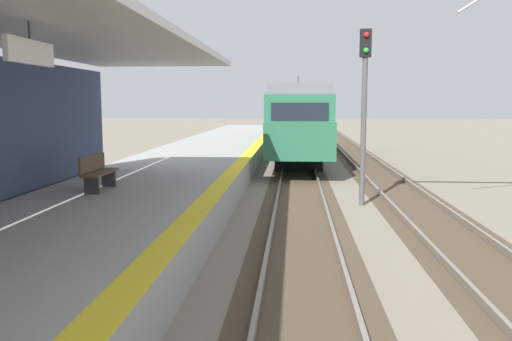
{
  "coord_description": "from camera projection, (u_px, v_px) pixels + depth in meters",
  "views": [
    {
      "loc": [
        1.71,
        2.61,
        3.08
      ],
      "look_at": [
        1.15,
        10.33,
        2.1
      ],
      "focal_mm": 37.8,
      "sensor_mm": 36.0,
      "label": 1
    }
  ],
  "objects": [
    {
      "name": "platform_bench",
      "position": [
        97.0,
        171.0,
        13.45
      ],
      "size": [
        0.45,
        1.6,
        0.88
      ],
      "color": "brown",
      "rests_on": "station_platform"
    },
    {
      "name": "track_pair_nearest_platform",
      "position": [
        300.0,
        196.0,
        17.58
      ],
      "size": [
        2.34,
        120.0,
        0.16
      ],
      "color": "#4C3D2D",
      "rests_on": "ground"
    },
    {
      "name": "approaching_train",
      "position": [
        298.0,
        119.0,
        30.42
      ],
      "size": [
        2.93,
        19.6,
        4.76
      ],
      "color": "#286647",
      "rests_on": "ground"
    },
    {
      "name": "rail_signal_post",
      "position": [
        364.0,
        99.0,
        15.86
      ],
      "size": [
        0.32,
        0.34,
        5.2
      ],
      "color": "#4C4C4C",
      "rests_on": "ground"
    },
    {
      "name": "track_pair_middle",
      "position": [
        406.0,
        197.0,
        17.34
      ],
      "size": [
        2.34,
        120.0,
        0.16
      ],
      "color": "#4C3D2D",
      "rests_on": "ground"
    },
    {
      "name": "station_platform",
      "position": [
        131.0,
        205.0,
        13.88
      ],
      "size": [
        5.0,
        80.0,
        0.91
      ],
      "color": "#999993",
      "rests_on": "ground"
    }
  ]
}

